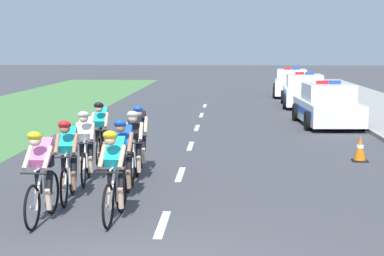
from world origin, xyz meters
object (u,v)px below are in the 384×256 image
object	(u,v)px
cyclist_second	(115,174)
cyclist_eighth	(139,138)
cyclist_lead	(41,175)
cyclist_third	(68,159)
cyclist_seventh	(101,132)
police_car_nearest	(327,106)
police_car_third	(291,84)
cyclist_fourth	(123,157)
cyclist_fifth	(86,145)
police_car_second	(304,92)
traffic_cone_near	(360,149)
cyclist_sixth	(134,145)

from	to	relation	value
cyclist_second	cyclist_eighth	world-z (taller)	same
cyclist_lead	cyclist_second	xyz separation A→B (m)	(1.16, 0.15, 0.00)
cyclist_third	cyclist_seventh	size ratio (longest dim) A/B	1.00
cyclist_eighth	police_car_nearest	xyz separation A→B (m)	(5.51, 8.70, -0.11)
police_car_third	cyclist_fourth	bearing A→B (deg)	-102.78
cyclist_second	cyclist_fifth	xyz separation A→B (m)	(-1.10, 2.89, 0.00)
cyclist_second	police_car_nearest	world-z (taller)	police_car_nearest
cyclist_eighth	police_car_third	world-z (taller)	police_car_third
cyclist_second	cyclist_eighth	xyz separation A→B (m)	(-0.15, 4.04, 0.00)
cyclist_third	police_car_nearest	world-z (taller)	police_car_nearest
cyclist_eighth	police_car_second	bearing A→B (deg)	70.66
cyclist_fourth	cyclist_fifth	size ratio (longest dim) A/B	1.00
cyclist_second	cyclist_third	size ratio (longest dim) A/B	1.00
police_car_second	police_car_third	world-z (taller)	same
cyclist_seventh	police_car_third	world-z (taller)	police_car_third
cyclist_lead	police_car_third	world-z (taller)	police_car_third
cyclist_seventh	cyclist_lead	bearing A→B (deg)	-89.69
cyclist_lead	cyclist_third	xyz separation A→B (m)	(0.08, 1.44, 0.00)
cyclist_eighth	traffic_cone_near	size ratio (longest dim) A/B	2.69
cyclist_sixth	police_car_third	bearing A→B (deg)	76.36
cyclist_eighth	police_car_third	xyz separation A→B (m)	(5.50, 21.49, -0.11)
cyclist_third	cyclist_sixth	size ratio (longest dim) A/B	1.00
cyclist_second	cyclist_fourth	world-z (taller)	same
cyclist_fifth	cyclist_second	bearing A→B (deg)	-69.07
cyclist_third	traffic_cone_near	world-z (taller)	cyclist_third
cyclist_lead	cyclist_second	distance (m)	1.17
police_car_third	traffic_cone_near	size ratio (longest dim) A/B	7.07
cyclist_eighth	police_car_second	distance (m)	16.62
cyclist_fifth	cyclist_sixth	distance (m)	1.00
cyclist_sixth	police_car_third	xyz separation A→B (m)	(5.47, 22.53, -0.11)
cyclist_fourth	cyclist_eighth	world-z (taller)	same
cyclist_third	cyclist_fourth	size ratio (longest dim) A/B	1.00
cyclist_second	cyclist_fifth	world-z (taller)	same
police_car_second	cyclist_lead	bearing A→B (deg)	-108.16
cyclist_fifth	police_car_nearest	distance (m)	11.78
cyclist_second	police_car_second	xyz separation A→B (m)	(5.36, 19.72, -0.11)
cyclist_third	traffic_cone_near	bearing A→B (deg)	35.27
police_car_nearest	police_car_second	world-z (taller)	same
cyclist_sixth	cyclist_eighth	bearing A→B (deg)	91.97
cyclist_eighth	cyclist_sixth	bearing A→B (deg)	-88.03
cyclist_lead	police_car_third	distance (m)	26.49
cyclist_third	cyclist_seventh	world-z (taller)	same
cyclist_lead	traffic_cone_near	size ratio (longest dim) A/B	2.69
cyclist_lead	cyclist_second	world-z (taller)	same
police_car_second	cyclist_fourth	bearing A→B (deg)	-106.65
cyclist_fourth	traffic_cone_near	world-z (taller)	cyclist_fourth
cyclist_second	cyclist_third	distance (m)	1.68
police_car_nearest	police_car_second	xyz separation A→B (m)	(-0.00, 6.98, 0.00)
traffic_cone_near	cyclist_sixth	bearing A→B (deg)	-152.88
cyclist_lead	cyclist_sixth	world-z (taller)	same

